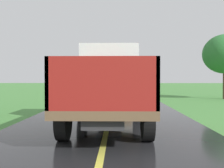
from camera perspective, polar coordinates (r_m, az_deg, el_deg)
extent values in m
cube|color=#2D2D30|center=(8.08, -0.95, -5.58)|extent=(0.90, 5.51, 0.24)
cube|color=brown|center=(8.06, -0.95, -4.16)|extent=(2.30, 5.80, 0.20)
cube|color=silver|center=(9.98, -0.52, 2.89)|extent=(2.10, 1.90, 1.90)
cube|color=black|center=(10.95, -0.36, 4.48)|extent=(1.78, 0.02, 0.76)
cube|color=maroon|center=(7.18, -10.14, 0.36)|extent=(0.08, 3.85, 1.10)
cube|color=maroon|center=(7.09, 7.74, 0.36)|extent=(0.08, 3.85, 1.10)
cube|color=maroon|center=(5.17, -2.18, 0.08)|extent=(2.30, 0.08, 1.10)
cube|color=maroon|center=(8.93, -0.72, 0.53)|extent=(2.30, 0.08, 1.10)
cylinder|color=black|center=(9.96, -6.61, -4.88)|extent=(0.28, 1.00, 1.00)
cylinder|color=black|center=(9.90, 5.56, -4.92)|extent=(0.28, 1.00, 1.00)
cylinder|color=black|center=(6.65, -10.66, -7.93)|extent=(0.28, 1.00, 1.00)
cylinder|color=black|center=(6.55, 7.81, -8.05)|extent=(0.28, 1.00, 1.00)
ellipsoid|color=#9EC520|center=(7.91, -4.07, -0.19)|extent=(0.49, 0.44, 0.40)
ellipsoid|color=#A0B423|center=(7.09, -3.78, 2.70)|extent=(0.42, 0.53, 0.40)
ellipsoid|color=#92C523|center=(7.86, 1.89, -2.19)|extent=(0.51, 0.51, 0.45)
ellipsoid|color=#9DC81D|center=(8.60, -2.11, -2.08)|extent=(0.59, 0.62, 0.43)
ellipsoid|color=#96C335|center=(8.60, -2.55, -1.70)|extent=(0.50, 0.54, 0.51)
ellipsoid|color=#A6CA1C|center=(6.80, -6.68, 2.64)|extent=(0.46, 0.45, 0.38)
ellipsoid|color=#A6BE29|center=(6.45, -7.61, 2.99)|extent=(0.41, 0.51, 0.44)
ellipsoid|color=#9CB925|center=(6.80, -3.57, -3.01)|extent=(0.57, 0.58, 0.36)
ellipsoid|color=#95BA35|center=(6.76, -2.06, -2.88)|extent=(0.40, 0.46, 0.41)
ellipsoid|color=#A4CC22|center=(6.78, 3.79, 0.04)|extent=(0.56, 0.54, 0.45)
ellipsoid|color=#9BBB2B|center=(8.41, -4.43, 0.15)|extent=(0.56, 0.57, 0.49)
cube|color=#2D2D30|center=(21.88, 1.11, -1.33)|extent=(0.90, 5.51, 0.24)
cube|color=brown|center=(21.87, 1.11, -0.80)|extent=(2.30, 5.80, 0.20)
cube|color=#197A4C|center=(23.81, 1.12, 1.88)|extent=(2.10, 1.90, 1.90)
cube|color=black|center=(24.77, 1.13, 2.62)|extent=(1.78, 0.02, 0.76)
cube|color=brown|center=(20.92, -1.94, 0.89)|extent=(0.08, 3.85, 1.10)
cube|color=brown|center=(20.91, 4.15, 0.88)|extent=(0.08, 3.85, 1.10)
cube|color=brown|center=(19.00, 1.09, 0.86)|extent=(2.30, 0.08, 1.10)
cube|color=brown|center=(22.77, 1.12, 0.91)|extent=(2.30, 0.08, 1.10)
cylinder|color=black|center=(23.71, -1.42, -1.38)|extent=(0.28, 1.00, 1.00)
cylinder|color=black|center=(23.70, 3.66, -1.38)|extent=(0.28, 1.00, 1.00)
cylinder|color=black|center=(20.32, -1.87, -1.80)|extent=(0.28, 1.00, 1.00)
cylinder|color=black|center=(20.32, 4.06, -1.80)|extent=(0.28, 1.00, 1.00)
ellipsoid|color=#94C41E|center=(21.62, -0.74, 0.80)|extent=(0.52, 0.64, 0.52)
ellipsoid|color=#A0B529|center=(20.30, 1.98, 0.83)|extent=(0.58, 0.56, 0.45)
ellipsoid|color=#91C231|center=(20.74, 3.27, -0.05)|extent=(0.60, 0.55, 0.44)
ellipsoid|color=#9DC926|center=(22.37, 0.27, 0.86)|extent=(0.49, 0.59, 0.41)
ellipsoid|color=#98C525|center=(20.72, -0.41, -0.14)|extent=(0.59, 0.67, 0.44)
ellipsoid|color=#A6BD28|center=(19.57, 3.66, 1.62)|extent=(0.49, 0.50, 0.44)
ellipsoid|color=#A0C734|center=(19.76, 0.48, 0.74)|extent=(0.50, 0.52, 0.39)
ellipsoid|color=#A5C92B|center=(20.59, -1.23, 1.71)|extent=(0.44, 0.57, 0.46)
ellipsoid|color=#A2B51D|center=(21.14, 1.68, 0.75)|extent=(0.40, 0.52, 0.52)
ellipsoid|color=#A4C42A|center=(19.70, 1.75, -0.31)|extent=(0.42, 0.41, 0.38)
ellipsoid|color=#94C82F|center=(21.48, -0.41, -0.18)|extent=(0.51, 0.56, 0.51)
ellipsoid|color=#93C02D|center=(22.19, 2.87, -0.01)|extent=(0.43, 0.51, 0.39)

